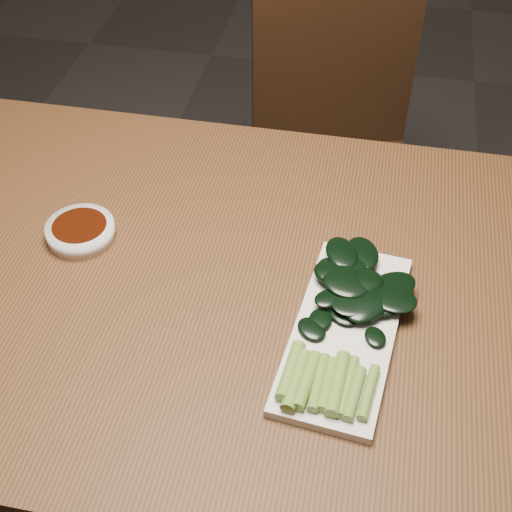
# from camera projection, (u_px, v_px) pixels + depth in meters

# --- Properties ---
(table) EXTENTS (1.40, 0.80, 0.75)m
(table) POSITION_uv_depth(u_px,v_px,m) (230.00, 310.00, 1.11)
(table) COLOR #462914
(table) RESTS_ON ground
(chair_far) EXTENTS (0.48, 0.48, 0.89)m
(chair_far) POSITION_uv_depth(u_px,v_px,m) (335.00, 154.00, 1.74)
(chair_far) COLOR black
(chair_far) RESTS_ON ground
(sauce_bowl) EXTENTS (0.11, 0.11, 0.03)m
(sauce_bowl) POSITION_uv_depth(u_px,v_px,m) (81.00, 231.00, 1.12)
(sauce_bowl) COLOR silver
(sauce_bowl) RESTS_ON table
(serving_plate) EXTENTS (0.17, 0.34, 0.01)m
(serving_plate) POSITION_uv_depth(u_px,v_px,m) (345.00, 331.00, 0.98)
(serving_plate) COLOR silver
(serving_plate) RESTS_ON table
(gai_lan) EXTENTS (0.18, 0.33, 0.03)m
(gai_lan) POSITION_uv_depth(u_px,v_px,m) (351.00, 308.00, 0.99)
(gai_lan) COLOR olive
(gai_lan) RESTS_ON serving_plate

